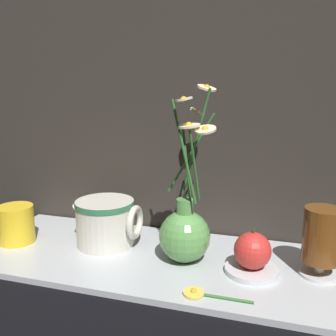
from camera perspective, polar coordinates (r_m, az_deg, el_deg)
name	(u,v)px	position (r m, az deg, el deg)	size (l,w,h in m)	color
ground_plane	(161,262)	(0.80, -1.05, -14.19)	(6.00, 6.00, 0.00)	black
shelf	(161,260)	(0.79, -1.05, -13.80)	(0.80, 0.31, 0.01)	#B2B7BC
vase_with_flowers	(185,231)	(0.75, 2.56, -9.53)	(0.12, 0.17, 0.35)	#59994C
yellow_mug	(15,224)	(0.91, -22.25, -7.90)	(0.09, 0.08, 0.08)	yellow
ceramic_pitcher	(106,220)	(0.84, -9.43, -7.84)	(0.15, 0.13, 0.11)	beige
tea_glass	(322,238)	(0.75, 22.41, -9.81)	(0.07, 0.07, 0.13)	silver
saucer_plate	(251,270)	(0.75, 12.59, -14.94)	(0.10, 0.10, 0.01)	silver
orange_fruit	(252,250)	(0.73, 12.74, -12.16)	(0.07, 0.07, 0.08)	red
loose_daisy	(202,294)	(0.66, 5.15, -18.58)	(0.12, 0.04, 0.01)	#336B2D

